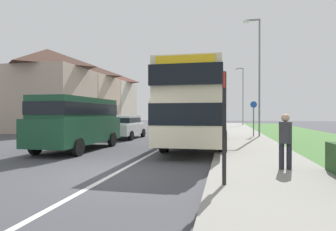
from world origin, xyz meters
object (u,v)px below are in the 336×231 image
Objects in this scene: cycle_route_sign at (254,117)px; pedestrian_at_stop at (285,139)px; parked_van_dark_green at (78,119)px; double_decker_bus at (200,105)px; street_lamp_far at (242,93)px; street_lamp_mid at (258,70)px; parked_car_white at (125,126)px; bus_stop_sign at (224,120)px.

pedestrian_at_stop is at bearing -91.22° from cycle_route_sign.
cycle_route_sign reaches higher than parked_van_dark_green.
street_lamp_far reaches higher than double_decker_bus.
double_decker_bus reaches higher than parked_van_dark_green.
street_lamp_mid is (3.54, 5.30, 2.52)m from double_decker_bus.
parked_car_white is 0.52× the size of street_lamp_far.
street_lamp_mid reaches higher than parked_car_white.
street_lamp_mid reaches higher than street_lamp_far.
street_lamp_mid reaches higher than cycle_route_sign.
double_decker_bus is at bearing 30.26° from parked_van_dark_green.
cycle_route_sign is 0.32× the size of street_lamp_far.
double_decker_bus is 2.66× the size of parked_car_white.
cycle_route_sign is (3.22, 5.01, -0.72)m from double_decker_bus.
parked_van_dark_green is (-5.29, -3.09, -0.73)m from double_decker_bus.
street_lamp_mid reaches higher than double_decker_bus.
street_lamp_mid reaches higher than bus_stop_sign.
pedestrian_at_stop is 0.66× the size of cycle_route_sign.
street_lamp_mid is at bearing 56.31° from double_decker_bus.
parked_van_dark_green is at bearing -136.46° from street_lamp_mid.
parked_car_white is 23.73m from street_lamp_far.
double_decker_bus is at bearing -122.73° from cycle_route_sign.
cycle_route_sign is at bearing 81.94° from bus_stop_sign.
pedestrian_at_stop is at bearing -22.02° from parked_van_dark_green.
double_decker_bus is at bearing -98.29° from street_lamp_far.
bus_stop_sign reaches higher than parked_van_dark_green.
double_decker_bus is 6.62× the size of pedestrian_at_stop.
bus_stop_sign is (-1.67, -2.04, 0.56)m from pedestrian_at_stop.
double_decker_bus is 1.39× the size of street_lamp_far.
cycle_route_sign is 3.27m from street_lamp_mid.
bus_stop_sign is at bearing -81.19° from double_decker_bus.
parked_car_white is 1.65× the size of cycle_route_sign.
street_lamp_far is (2.28, 33.14, 3.00)m from bus_stop_sign.
parked_car_white is at bearing -112.29° from street_lamp_far.
double_decker_bus is 1.35× the size of street_lamp_mid.
street_lamp_far is at bearing 89.82° from street_lamp_mid.
parked_van_dark_green is 3.22× the size of pedestrian_at_stop.
pedestrian_at_stop is (8.28, -9.41, 0.11)m from parked_car_white.
street_lamp_far is (3.60, 24.67, 2.39)m from double_decker_bus.
double_decker_bus is at bearing 98.81° from bus_stop_sign.
street_lamp_mid is at bearing 42.66° from cycle_route_sign.
street_lamp_far is at bearing 72.24° from parked_van_dark_green.
double_decker_bus reaches higher than cycle_route_sign.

